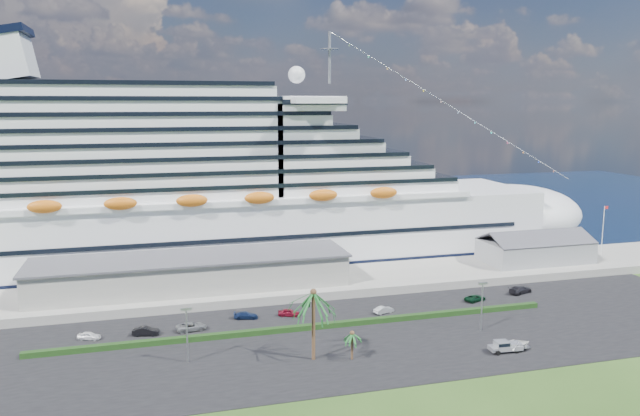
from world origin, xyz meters
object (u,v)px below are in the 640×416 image
object	(u,v)px
cruise_ship	(198,195)
pickup_truck	(505,346)
parked_car_3	(246,315)
boat_trailer	(516,344)

from	to	relation	value
cruise_ship	pickup_truck	distance (m)	78.20
parked_car_3	pickup_truck	distance (m)	43.82
parked_car_3	pickup_truck	size ratio (longest dim) A/B	0.81
parked_car_3	cruise_ship	bearing A→B (deg)	19.88
pickup_truck	parked_car_3	bearing A→B (deg)	144.73
boat_trailer	pickup_truck	bearing A→B (deg)	-177.73
cruise_ship	boat_trailer	xyz separation A→B (m)	(42.31, -65.07, -15.55)
pickup_truck	boat_trailer	world-z (taller)	pickup_truck
cruise_ship	boat_trailer	world-z (taller)	cruise_ship
parked_car_3	boat_trailer	size ratio (longest dim) A/B	0.78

